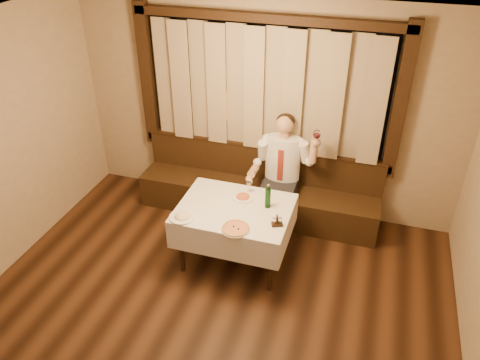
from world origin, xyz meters
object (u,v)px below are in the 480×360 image
(pasta_red, at_px, (243,195))
(cruet_caddy, at_px, (277,222))
(pizza, at_px, (236,229))
(seated_man, at_px, (282,164))
(pasta_cream, at_px, (182,214))
(dining_table, at_px, (235,215))
(banquette, at_px, (258,192))
(green_bottle, at_px, (268,198))

(pasta_red, bearing_deg, cruet_caddy, -38.25)
(pizza, relative_size, seated_man, 0.21)
(pasta_cream, bearing_deg, seated_man, 57.72)
(pasta_red, bearing_deg, dining_table, -98.92)
(pasta_red, distance_m, seated_man, 0.78)
(banquette, distance_m, pizza, 1.48)
(banquette, relative_size, pasta_red, 12.56)
(cruet_caddy, bearing_deg, pizza, -177.76)
(banquette, height_order, cruet_caddy, banquette)
(banquette, bearing_deg, cruet_caddy, -66.29)
(seated_man, bearing_deg, pasta_red, -111.96)
(banquette, bearing_deg, dining_table, -90.00)
(green_bottle, bearing_deg, cruet_caddy, -59.22)
(banquette, xyz_separation_m, pizza, (0.13, -1.40, 0.46))
(pizza, bearing_deg, green_bottle, 66.53)
(pizza, height_order, cruet_caddy, cruet_caddy)
(banquette, xyz_separation_m, green_bottle, (0.35, -0.90, 0.57))
(dining_table, distance_m, pasta_red, 0.25)
(dining_table, bearing_deg, banquette, 90.00)
(pasta_red, height_order, seated_man, seated_man)
(seated_man, bearing_deg, pasta_cream, -122.28)
(cruet_caddy, bearing_deg, pasta_red, 117.73)
(green_bottle, bearing_deg, banquette, 111.13)
(banquette, xyz_separation_m, dining_table, (0.00, -1.02, 0.34))
(pizza, distance_m, pasta_red, 0.60)
(dining_table, bearing_deg, green_bottle, 19.14)
(pasta_cream, xyz_separation_m, cruet_caddy, (1.01, 0.17, 0.00))
(dining_table, xyz_separation_m, green_bottle, (0.35, 0.12, 0.23))
(pizza, bearing_deg, cruet_caddy, 26.27)
(pizza, height_order, green_bottle, green_bottle)
(pasta_red, distance_m, green_bottle, 0.34)
(dining_table, distance_m, pasta_cream, 0.61)
(seated_man, bearing_deg, dining_table, -109.19)
(green_bottle, relative_size, cruet_caddy, 2.29)
(cruet_caddy, bearing_deg, seated_man, 76.41)
(dining_table, height_order, pizza, pizza)
(banquette, distance_m, pasta_cream, 1.53)
(pasta_red, bearing_deg, seated_man, 68.04)
(green_bottle, bearing_deg, pasta_cream, -150.60)
(pasta_red, xyz_separation_m, cruet_caddy, (0.50, -0.39, 0.01))
(cruet_caddy, xyz_separation_m, seated_man, (-0.21, 1.12, 0.06))
(green_bottle, height_order, seated_man, seated_man)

